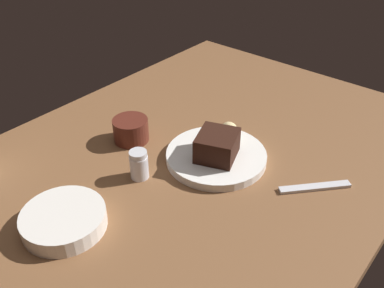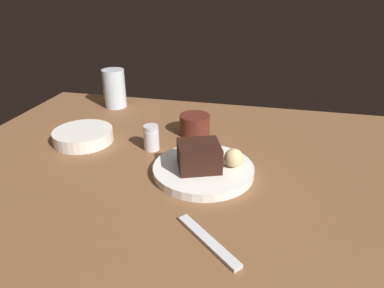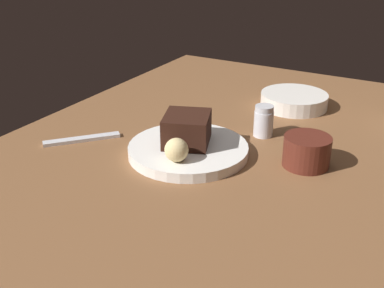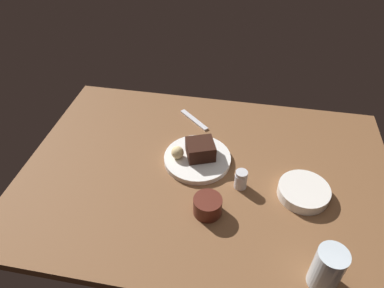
{
  "view_description": "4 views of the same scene",
  "coord_description": "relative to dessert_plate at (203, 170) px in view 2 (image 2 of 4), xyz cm",
  "views": [
    {
      "loc": [
        -58.04,
        -49.07,
        59.58
      ],
      "look_at": [
        1.86,
        0.72,
        5.84
      ],
      "focal_mm": 39.48,
      "sensor_mm": 36.0,
      "label": 1
    },
    {
      "loc": [
        15.9,
        -69.2,
        42.47
      ],
      "look_at": [
        0.52,
        -2.1,
        8.67
      ],
      "focal_mm": 31.93,
      "sensor_mm": 36.0,
      "label": 2
    },
    {
      "loc": [
        73.33,
        35.28,
        42.57
      ],
      "look_at": [
        3.66,
        -3.97,
        5.32
      ],
      "focal_mm": 44.75,
      "sensor_mm": 36.0,
      "label": 3
    },
    {
      "loc": [
        -9.94,
        78.63,
        85.82
      ],
      "look_at": [
        5.94,
        -6.92,
        8.29
      ],
      "focal_mm": 32.79,
      "sensor_mm": 36.0,
      "label": 4
    }
  ],
  "objects": [
    {
      "name": "water_glass",
      "position": [
        -37.27,
        36.38,
        5.33
      ],
      "size": [
        7.28,
        7.28,
        12.54
      ],
      "primitive_type": "cylinder",
      "color": "silver",
      "rests_on": "dining_table"
    },
    {
      "name": "chocolate_cake_slice",
      "position": [
        -0.85,
        -0.75,
        3.74
      ],
      "size": [
        11.23,
        10.83,
        5.61
      ],
      "primitive_type": "cube",
      "rotation": [
        0.0,
        0.0,
        3.5
      ],
      "color": "black",
      "rests_on": "dessert_plate"
    },
    {
      "name": "bread_roll",
      "position": [
        6.44,
        1.38,
        3.03
      ],
      "size": [
        4.18,
        4.18,
        4.18
      ],
      "primitive_type": "sphere",
      "color": "#DBC184",
      "rests_on": "dessert_plate"
    },
    {
      "name": "dessert_plate",
      "position": [
        0.0,
        0.0,
        0.0
      ],
      "size": [
        22.38,
        22.38,
        1.88
      ],
      "primitive_type": "cylinder",
      "color": "white",
      "rests_on": "dining_table"
    },
    {
      "name": "salt_shaker",
      "position": [
        -15.09,
        8.87,
        2.22
      ],
      "size": [
        3.93,
        3.93,
        6.42
      ],
      "color": "silver",
      "rests_on": "dining_table"
    },
    {
      "name": "side_bowl",
      "position": [
        -34.15,
        8.98,
        0.72
      ],
      "size": [
        15.47,
        15.47,
        3.33
      ],
      "primitive_type": "cylinder",
      "color": "white",
      "rests_on": "dining_table"
    },
    {
      "name": "dining_table",
      "position": [
        -3.71,
        4.76,
        -2.44
      ],
      "size": [
        120.0,
        84.0,
        3.0
      ],
      "primitive_type": "cube",
      "color": "brown",
      "rests_on": "ground"
    },
    {
      "name": "dessert_spoon",
      "position": [
        5.03,
        -21.48,
        -0.59
      ],
      "size": [
        12.39,
        11.32,
        0.7
      ],
      "primitive_type": "cube",
      "rotation": [
        0.0,
        0.0,
        2.41
      ],
      "color": "silver",
      "rests_on": "dining_table"
    },
    {
      "name": "coffee_cup",
      "position": [
        -6.5,
        20.42,
        1.83
      ],
      "size": [
        8.35,
        8.35,
        5.55
      ],
      "primitive_type": "cylinder",
      "color": "#562319",
      "rests_on": "dining_table"
    }
  ]
}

